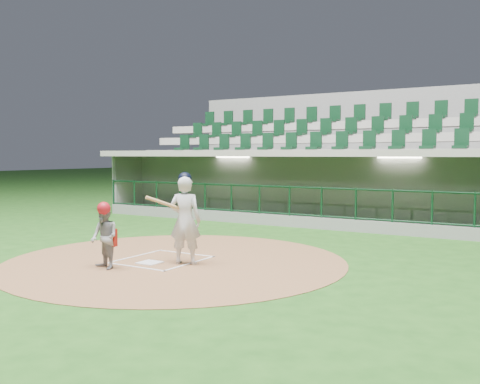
# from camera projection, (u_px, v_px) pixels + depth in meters

# --- Properties ---
(ground) EXTENTS (120.00, 120.00, 0.00)m
(ground) POSITION_uv_depth(u_px,v_px,m) (171.00, 258.00, 11.67)
(ground) COLOR #1C4A15
(ground) RESTS_ON ground
(dirt_circle) EXTENTS (7.20, 7.20, 0.01)m
(dirt_circle) POSITION_uv_depth(u_px,v_px,m) (176.00, 261.00, 11.34)
(dirt_circle) COLOR brown
(dirt_circle) RESTS_ON ground
(home_plate) EXTENTS (0.43, 0.43, 0.02)m
(home_plate) POSITION_uv_depth(u_px,v_px,m) (150.00, 263.00, 11.07)
(home_plate) COLOR white
(home_plate) RESTS_ON dirt_circle
(batter_box_chalk) EXTENTS (1.55, 1.80, 0.01)m
(batter_box_chalk) POSITION_uv_depth(u_px,v_px,m) (162.00, 260.00, 11.41)
(batter_box_chalk) COLOR white
(batter_box_chalk) RESTS_ON ground
(dugout_structure) EXTENTS (16.40, 3.70, 3.00)m
(dugout_structure) POSITION_uv_depth(u_px,v_px,m) (313.00, 193.00, 18.28)
(dugout_structure) COLOR gray
(dugout_structure) RESTS_ON ground
(seating_deck) EXTENTS (17.00, 6.72, 5.15)m
(seating_deck) POSITION_uv_depth(u_px,v_px,m) (345.00, 176.00, 20.90)
(seating_deck) COLOR slate
(seating_deck) RESTS_ON ground
(batter) EXTENTS (0.92, 0.95, 1.89)m
(batter) POSITION_uv_depth(u_px,v_px,m) (185.00, 218.00, 10.92)
(batter) COLOR silver
(batter) RESTS_ON dirt_circle
(catcher) EXTENTS (0.72, 0.63, 1.32)m
(catcher) POSITION_uv_depth(u_px,v_px,m) (104.00, 236.00, 10.48)
(catcher) COLOR gray
(catcher) RESTS_ON dirt_circle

